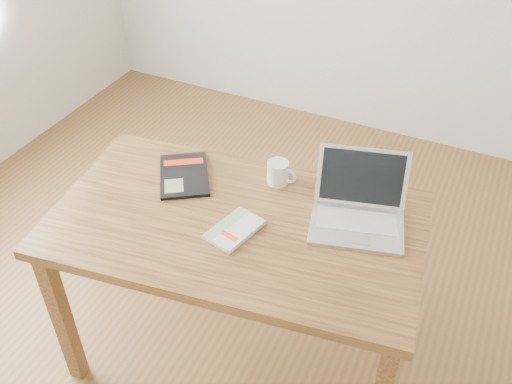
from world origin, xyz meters
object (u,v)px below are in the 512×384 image
at_px(black_guidebook, 184,175).
at_px(coffee_mug, 279,172).
at_px(desk, 237,238).
at_px(laptop, 359,209).
at_px(white_guidebook, 235,229).

xyz_separation_m(black_guidebook, coffee_mug, (0.34, 0.12, 0.04)).
xyz_separation_m(desk, laptop, (0.39, 0.19, 0.14)).
height_order(black_guidebook, laptop, laptop).
relative_size(white_guidebook, laptop, 0.57).
relative_size(laptop, coffee_mug, 3.21).
distance_m(desk, black_guidebook, 0.34).
relative_size(desk, white_guidebook, 6.32).
xyz_separation_m(laptop, coffee_mug, (-0.34, 0.07, 0.00)).
bearing_deg(laptop, white_guidebook, -160.53).
xyz_separation_m(desk, coffee_mug, (0.05, 0.26, 0.14)).
distance_m(laptop, coffee_mug, 0.35).
distance_m(desk, coffee_mug, 0.30).
bearing_deg(coffee_mug, white_guidebook, -89.92).
relative_size(white_guidebook, black_guidebook, 0.67).
bearing_deg(white_guidebook, laptop, 47.67).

